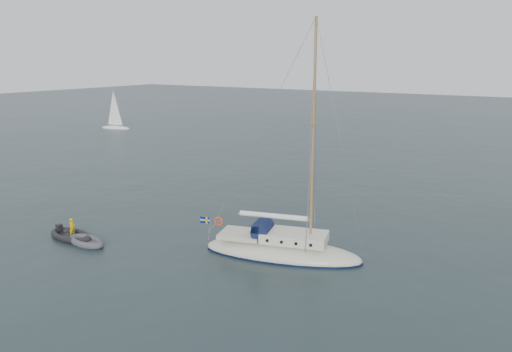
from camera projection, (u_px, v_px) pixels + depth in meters
The scene contains 5 objects.
ground at pixel (247, 265), 29.30m from camera, with size 300.00×300.00×0.00m, color black.
sailboat at pixel (282, 238), 30.50m from camera, with size 10.36×3.10×14.75m.
dinghy at pixel (86, 241), 32.56m from camera, with size 3.15×1.42×0.45m.
rib at pixel (71, 235), 33.63m from camera, with size 3.83×1.74×1.48m.
distant_yacht_a at pixel (114, 111), 85.21m from camera, with size 5.46×2.91×7.24m.
Camera 1 is at (14.90, -22.87, 11.89)m, focal length 35.00 mm.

